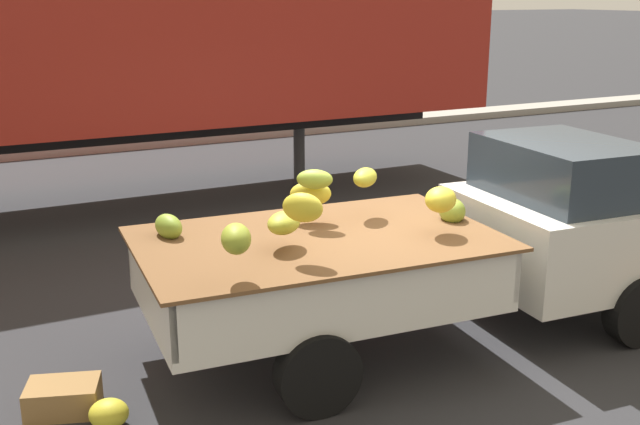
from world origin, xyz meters
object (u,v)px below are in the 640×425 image
at_px(semi_trailer, 71,28).
at_px(produce_crate, 63,398).
at_px(fallen_banana_bunch_near_tailgate, 109,414).
at_px(pickup_truck, 523,232).

bearing_deg(semi_trailer, produce_crate, -102.02).
distance_m(semi_trailer, fallen_banana_bunch_near_tailgate, 6.44).
distance_m(fallen_banana_bunch_near_tailgate, produce_crate, 0.44).
distance_m(pickup_truck, semi_trailer, 6.67).
relative_size(pickup_truck, produce_crate, 10.07).
bearing_deg(pickup_truck, fallen_banana_bunch_near_tailgate, -173.83).
bearing_deg(produce_crate, semi_trailer, 77.97).
height_order(pickup_truck, fallen_banana_bunch_near_tailgate, pickup_truck).
bearing_deg(fallen_banana_bunch_near_tailgate, pickup_truck, 1.93).
bearing_deg(produce_crate, fallen_banana_bunch_near_tailgate, -54.66).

